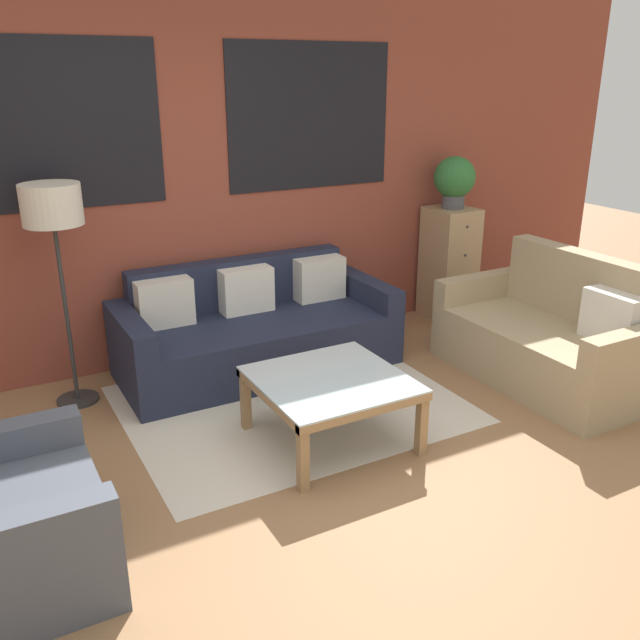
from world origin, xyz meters
TOP-DOWN VIEW (x-y plane):
  - ground_plane at (0.00, 0.00)m, footprint 16.00×16.00m
  - wall_back_brick at (0.00, 2.44)m, footprint 8.40×0.09m
  - rug at (0.18, 1.25)m, footprint 2.16×1.76m
  - couch_dark at (0.23, 1.95)m, footprint 2.05×0.88m
  - settee_vintage at (2.00, 0.71)m, footprint 0.80×1.55m
  - coffee_table at (0.18, 0.71)m, footprint 0.86×0.86m
  - floor_lamp at (-1.08, 2.01)m, footprint 0.37×0.37m
  - drawer_cabinet at (2.23, 2.15)m, footprint 0.38×0.43m
  - potted_plant at (2.23, 2.15)m, footprint 0.36×0.36m

SIDE VIEW (x-z plane):
  - ground_plane at x=0.00m, z-range 0.00..0.00m
  - rug at x=0.18m, z-range 0.00..0.00m
  - couch_dark at x=0.23m, z-range -0.11..0.67m
  - settee_vintage at x=2.00m, z-range -0.15..0.77m
  - coffee_table at x=0.18m, z-range 0.15..0.57m
  - drawer_cabinet at x=2.23m, z-range 0.00..1.01m
  - potted_plant at x=2.23m, z-range 1.03..1.48m
  - floor_lamp at x=-1.08m, z-range 0.54..2.02m
  - wall_back_brick at x=0.00m, z-range 0.01..2.81m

